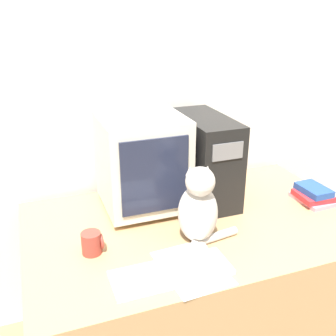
{
  "coord_description": "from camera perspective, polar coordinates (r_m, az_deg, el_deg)",
  "views": [
    {
      "loc": [
        -0.64,
        -0.93,
        1.63
      ],
      "look_at": [
        -0.12,
        0.49,
        1.0
      ],
      "focal_mm": 42.0,
      "sensor_mm": 36.0,
      "label": 1
    }
  ],
  "objects": [
    {
      "name": "wall_back",
      "position": [
        2.04,
        -1.58,
        11.79
      ],
      "size": [
        7.0,
        0.05,
        2.5
      ],
      "color": "silver",
      "rests_on": "ground_plane"
    },
    {
      "name": "cat",
      "position": [
        1.56,
        4.5,
        -6.05
      ],
      "size": [
        0.27,
        0.23,
        0.34
      ],
      "rotation": [
        0.0,
        0.0,
        -0.25
      ],
      "color": "silver",
      "rests_on": "desk"
    },
    {
      "name": "keyboard",
      "position": [
        1.44,
        0.5,
        -14.94
      ],
      "size": [
        0.43,
        0.16,
        0.02
      ],
      "color": "silver",
      "rests_on": "desk"
    },
    {
      "name": "book_stack",
      "position": [
        2.04,
        20.29,
        -3.67
      ],
      "size": [
        0.16,
        0.19,
        0.08
      ],
      "color": "pink",
      "rests_on": "desk"
    },
    {
      "name": "crt_monitor",
      "position": [
        1.79,
        -3.77,
        0.86
      ],
      "size": [
        0.37,
        0.38,
        0.44
      ],
      "color": "beige",
      "rests_on": "desk"
    },
    {
      "name": "mug",
      "position": [
        1.56,
        -10.95,
        -10.62
      ],
      "size": [
        0.08,
        0.08,
        0.09
      ],
      "color": "#9E382D",
      "rests_on": "desk"
    },
    {
      "name": "paper_sheet",
      "position": [
        1.48,
        3.45,
        -14.27
      ],
      "size": [
        0.23,
        0.31,
        0.0
      ],
      "color": "white",
      "rests_on": "desk"
    },
    {
      "name": "pen",
      "position": [
        1.47,
        -4.96,
        -14.57
      ],
      "size": [
        0.15,
        0.04,
        0.01
      ],
      "color": "maroon",
      "rests_on": "desk"
    },
    {
      "name": "computer_tower",
      "position": [
        1.9,
        5.27,
        1.38
      ],
      "size": [
        0.2,
        0.45,
        0.41
      ],
      "color": "black",
      "rests_on": "desk"
    },
    {
      "name": "desk",
      "position": [
        1.98,
        3.77,
        -17.08
      ],
      "size": [
        1.47,
        0.9,
        0.74
      ],
      "color": "tan",
      "rests_on": "ground_plane"
    }
  ]
}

